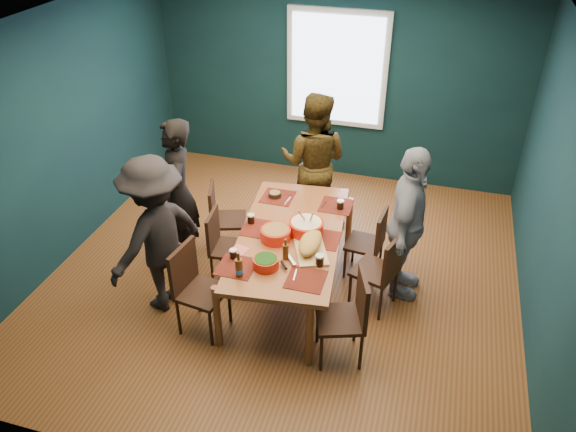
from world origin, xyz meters
name	(u,v)px	position (x,y,z in m)	size (l,w,h in m)	color
room	(291,153)	(0.00, 0.27, 1.37)	(5.01, 5.01, 2.71)	brown
dining_table	(290,240)	(0.15, -0.28, 0.69)	(1.20, 2.08, 0.76)	brown
chair_left_far	(221,214)	(-0.83, 0.25, 0.49)	(0.48, 0.48, 0.85)	black
chair_left_mid	(222,242)	(-0.62, -0.24, 0.48)	(0.41, 0.41, 0.83)	black
chair_left_near	(194,283)	(-0.60, -1.01, 0.54)	(0.47, 0.47, 0.92)	black
chair_right_far	(372,239)	(0.90, 0.26, 0.48)	(0.41, 0.41, 0.82)	black
chair_right_mid	(383,267)	(1.09, -0.24, 0.52)	(0.51, 0.51, 0.89)	black
chair_right_near	(350,312)	(0.90, -0.99, 0.53)	(0.52, 0.52, 0.92)	black
person_far_left	(178,193)	(-1.20, 0.00, 0.85)	(0.62, 0.41, 1.69)	black
person_back	(314,162)	(0.04, 1.10, 0.86)	(0.83, 0.65, 1.72)	black
person_right	(407,225)	(1.25, 0.08, 0.84)	(0.98, 0.41, 1.68)	silver
person_near_left	(156,236)	(-1.06, -0.77, 0.83)	(1.08, 0.62, 1.67)	black
bowl_salad	(276,234)	(0.03, -0.41, 0.82)	(0.30, 0.30, 0.12)	red
bowl_dumpling	(306,227)	(0.30, -0.23, 0.83)	(0.34, 0.34, 0.32)	red
bowl_herbs	(266,262)	(0.08, -0.85, 0.81)	(0.24, 0.24, 0.10)	red
cutting_board	(310,244)	(0.40, -0.48, 0.83)	(0.47, 0.71, 0.15)	tan
small_bowl	(275,194)	(-0.22, 0.37, 0.79)	(0.14, 0.14, 0.06)	black
beer_bottle_a	(239,268)	(-0.11, -1.05, 0.85)	(0.07, 0.07, 0.26)	#48260D
beer_bottle_b	(286,251)	(0.22, -0.68, 0.84)	(0.06, 0.06, 0.22)	#48260D
cola_glass_a	(233,253)	(-0.26, -0.81, 0.81)	(0.07, 0.07, 0.10)	black
cola_glass_b	(320,260)	(0.54, -0.69, 0.82)	(0.08, 0.08, 0.11)	black
cola_glass_c	(340,204)	(0.53, 0.32, 0.81)	(0.08, 0.08, 0.11)	black
cola_glass_d	(251,218)	(-0.29, -0.20, 0.81)	(0.08, 0.08, 0.10)	black
napkin_a	(325,236)	(0.48, -0.22, 0.76)	(0.14, 0.14, 0.00)	#DC5E5C
napkin_b	(239,250)	(-0.25, -0.68, 0.76)	(0.15, 0.15, 0.00)	#DC5E5C
napkin_c	(312,281)	(0.54, -0.93, 0.76)	(0.13, 0.13, 0.00)	#DC5E5C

